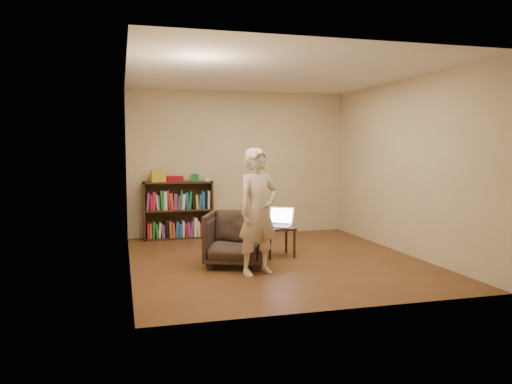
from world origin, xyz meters
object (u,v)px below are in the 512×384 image
object	(u,v)px
armchair	(236,239)
side_table	(278,232)
stool	(255,210)
person	(258,212)
laptop	(279,222)
bookshelf	(178,213)

from	to	relation	value
armchair	side_table	distance (m)	0.84
stool	person	size ratio (longest dim) A/B	0.36
side_table	laptop	bearing A→B (deg)	65.44
armchair	laptop	bearing A→B (deg)	54.18
bookshelf	laptop	distance (m)	2.20
stool	armchair	world-z (taller)	armchair
armchair	laptop	world-z (taller)	armchair
bookshelf	armchair	xyz separation A→B (m)	(0.52, -2.27, -0.07)
stool	armchair	distance (m)	2.37
person	armchair	bearing A→B (deg)	84.91
armchair	side_table	xyz separation A→B (m)	(0.73, 0.42, -0.01)
laptop	person	world-z (taller)	person
bookshelf	laptop	xyz separation A→B (m)	(1.28, -1.78, 0.05)
side_table	person	world-z (taller)	person
laptop	person	distance (m)	1.21
side_table	laptop	world-z (taller)	laptop
armchair	person	size ratio (longest dim) A/B	0.51
bookshelf	person	xyz separation A→B (m)	(0.68, -2.79, 0.35)
armchair	stool	bearing A→B (deg)	90.39
stool	laptop	bearing A→B (deg)	-93.32
bookshelf	laptop	size ratio (longest dim) A/B	2.32
bookshelf	laptop	world-z (taller)	bookshelf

